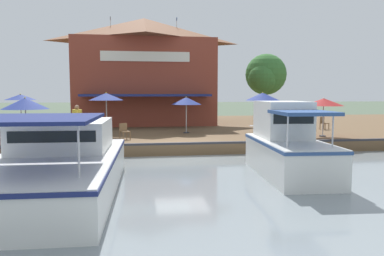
{
  "coord_description": "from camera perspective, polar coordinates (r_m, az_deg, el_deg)",
  "views": [
    {
      "loc": [
        17.46,
        -2.1,
        3.04
      ],
      "look_at": [
        -1.0,
        0.66,
        1.3
      ],
      "focal_mm": 35.0,
      "sensor_mm": 36.0,
      "label": 1
    }
  ],
  "objects": [
    {
      "name": "ground_plane",
      "position": [
        17.85,
        -1.62,
        -4.48
      ],
      "size": [
        220.0,
        220.0,
        0.0
      ],
      "primitive_type": "plane",
      "color": "#4C5B47"
    },
    {
      "name": "quay_deck",
      "position": [
        28.67,
        -4.26,
        -0.17
      ],
      "size": [
        22.0,
        56.0,
        0.6
      ],
      "primitive_type": "cube",
      "color": "brown",
      "rests_on": "ground"
    },
    {
      "name": "quay_edge_fender",
      "position": [
        17.85,
        -1.66,
        -2.37
      ],
      "size": [
        0.2,
        50.4,
        0.1
      ],
      "primitive_type": "cube",
      "color": "#2D2D33",
      "rests_on": "quay_deck"
    },
    {
      "name": "waterfront_restaurant",
      "position": [
        30.97,
        -7.25,
        8.7
      ],
      "size": [
        9.46,
        11.06,
        8.57
      ],
      "color": "brown",
      "rests_on": "quay_deck"
    },
    {
      "name": "patio_umbrella_mid_patio_left",
      "position": [
        22.28,
        19.42,
        3.75
      ],
      "size": [
        2.19,
        2.19,
        2.2
      ],
      "color": "#B7B7B7",
      "rests_on": "quay_deck"
    },
    {
      "name": "patio_umbrella_back_row",
      "position": [
        21.78,
        -12.95,
        4.67
      ],
      "size": [
        1.94,
        1.94,
        2.5
      ],
      "color": "#B7B7B7",
      "rests_on": "quay_deck"
    },
    {
      "name": "patio_umbrella_near_quay_edge",
      "position": [
        23.21,
        10.7,
        4.72
      ],
      "size": [
        2.07,
        2.07,
        2.51
      ],
      "color": "#B7B7B7",
      "rests_on": "quay_deck"
    },
    {
      "name": "patio_umbrella_by_entrance",
      "position": [
        23.35,
        -24.68,
        4.26
      ],
      "size": [
        1.71,
        1.71,
        2.42
      ],
      "color": "#B7B7B7",
      "rests_on": "quay_deck"
    },
    {
      "name": "patio_umbrella_mid_patio_right",
      "position": [
        20.66,
        -24.08,
        3.43
      ],
      "size": [
        2.29,
        2.29,
        2.25
      ],
      "color": "#B7B7B7",
      "rests_on": "quay_deck"
    },
    {
      "name": "patio_umbrella_far_corner",
      "position": [
        22.85,
        -0.88,
        4.14
      ],
      "size": [
        1.85,
        1.85,
        2.24
      ],
      "color": "#B7B7B7",
      "rests_on": "quay_deck"
    },
    {
      "name": "cafe_chair_under_first_umbrella",
      "position": [
        21.52,
        -24.35,
        -0.38
      ],
      "size": [
        0.49,
        0.49,
        0.85
      ],
      "color": "brown",
      "rests_on": "quay_deck"
    },
    {
      "name": "cafe_chair_back_row_seat",
      "position": [
        26.74,
        19.43,
        0.81
      ],
      "size": [
        0.59,
        0.59,
        0.85
      ],
      "color": "brown",
      "rests_on": "quay_deck"
    },
    {
      "name": "cafe_chair_far_corner_seat",
      "position": [
        23.49,
        15.45,
        0.34
      ],
      "size": [
        0.46,
        0.46,
        0.85
      ],
      "color": "brown",
      "rests_on": "quay_deck"
    },
    {
      "name": "cafe_chair_beside_entrance",
      "position": [
        24.03,
        -26.71,
        0.07
      ],
      "size": [
        0.59,
        0.59,
        0.85
      ],
      "color": "brown",
      "rests_on": "quay_deck"
    },
    {
      "name": "cafe_chair_mid_patio",
      "position": [
        20.08,
        -10.28,
        -0.37
      ],
      "size": [
        0.59,
        0.59,
        0.85
      ],
      "color": "brown",
      "rests_on": "quay_deck"
    },
    {
      "name": "person_near_entrance",
      "position": [
        20.75,
        -17.09,
        1.54
      ],
      "size": [
        0.51,
        0.51,
        1.82
      ],
      "color": "#2D5193",
      "rests_on": "quay_deck"
    },
    {
      "name": "motorboat_far_downstream",
      "position": [
        14.43,
        13.84,
        -2.67
      ],
      "size": [
        6.03,
        2.42,
        2.66
      ],
      "color": "white",
      "rests_on": "river_water"
    },
    {
      "name": "motorboat_outer_channel",
      "position": [
        12.61,
        -19.21,
        -4.95
      ],
      "size": [
        9.5,
        3.8,
        2.4
      ],
      "color": "white",
      "rests_on": "river_water"
    },
    {
      "name": "swan",
      "position": [
        8.49,
        -17.93,
        -14.28
      ],
      "size": [
        0.62,
        0.38,
        0.69
      ],
      "color": "white",
      "rests_on": "river_water"
    },
    {
      "name": "tree_downstream_bank",
      "position": [
        35.63,
        11.08,
        7.86
      ],
      "size": [
        3.99,
        3.8,
        6.09
      ],
      "color": "brown",
      "rests_on": "quay_deck"
    },
    {
      "name": "tree_upstream_bank",
      "position": [
        33.49,
        -4.66,
        9.79
      ],
      "size": [
        4.77,
        4.54,
        7.45
      ],
      "color": "brown",
      "rests_on": "quay_deck"
    }
  ]
}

